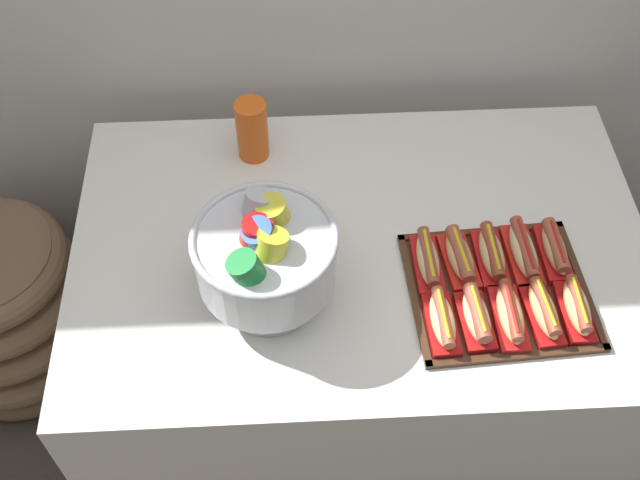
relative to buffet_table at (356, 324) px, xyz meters
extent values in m
plane|color=#4C4238|center=(0.00, 0.00, -0.40)|extent=(10.00, 10.00, 0.00)
cube|color=white|center=(0.00, 0.00, 0.00)|extent=(1.39, 0.91, 0.72)
cylinder|color=black|center=(-0.58, 0.34, -0.38)|extent=(0.05, 0.05, 0.04)
cylinder|color=black|center=(0.58, 0.34, -0.38)|extent=(0.05, 0.05, 0.04)
cylinder|color=brown|center=(-1.04, 0.20, -0.14)|extent=(0.40, 0.40, 0.53)
torus|color=brown|center=(-1.04, 0.20, -0.35)|extent=(0.54, 0.54, 0.10)
torus|color=brown|center=(-1.04, 0.20, -0.24)|extent=(0.57, 0.57, 0.10)
torus|color=brown|center=(-1.04, 0.20, -0.14)|extent=(0.54, 0.54, 0.10)
cube|color=#472B19|center=(0.30, -0.16, 0.37)|extent=(0.42, 0.38, 0.01)
cube|color=#472B19|center=(0.31, -0.33, 0.37)|extent=(0.41, 0.04, 0.01)
cube|color=#472B19|center=(0.29, 0.01, 0.37)|extent=(0.41, 0.04, 0.01)
cube|color=#472B19|center=(0.10, -0.17, 0.37)|extent=(0.04, 0.36, 0.01)
cube|color=#472B19|center=(0.49, -0.15, 0.37)|extent=(0.04, 0.36, 0.01)
cube|color=#B21414|center=(0.15, -0.25, 0.38)|extent=(0.07, 0.16, 0.02)
ellipsoid|color=#E0BC7F|center=(0.15, -0.25, 0.40)|extent=(0.06, 0.15, 0.04)
cylinder|color=#9E4C38|center=(0.15, -0.25, 0.41)|extent=(0.03, 0.15, 0.03)
cylinder|color=yellow|center=(0.15, -0.25, 0.42)|extent=(0.01, 0.13, 0.01)
cube|color=#B21414|center=(0.23, -0.24, 0.38)|extent=(0.08, 0.16, 0.02)
ellipsoid|color=beige|center=(0.23, -0.24, 0.40)|extent=(0.06, 0.14, 0.04)
cylinder|color=#9E4C38|center=(0.23, -0.24, 0.42)|extent=(0.04, 0.14, 0.03)
cylinder|color=yellow|center=(0.23, -0.24, 0.43)|extent=(0.02, 0.12, 0.01)
cube|color=red|center=(0.30, -0.24, 0.38)|extent=(0.07, 0.17, 0.02)
ellipsoid|color=tan|center=(0.30, -0.24, 0.40)|extent=(0.05, 0.16, 0.04)
cylinder|color=brown|center=(0.30, -0.24, 0.41)|extent=(0.03, 0.15, 0.03)
cylinder|color=red|center=(0.30, -0.24, 0.43)|extent=(0.01, 0.13, 0.01)
cube|color=#B21414|center=(0.38, -0.24, 0.38)|extent=(0.08, 0.17, 0.02)
ellipsoid|color=tan|center=(0.38, -0.24, 0.40)|extent=(0.06, 0.16, 0.04)
cylinder|color=brown|center=(0.38, -0.24, 0.42)|extent=(0.04, 0.14, 0.03)
cylinder|color=yellow|center=(0.38, -0.24, 0.43)|extent=(0.02, 0.12, 0.01)
cube|color=#B21414|center=(0.45, -0.23, 0.38)|extent=(0.06, 0.16, 0.02)
ellipsoid|color=tan|center=(0.45, -0.23, 0.40)|extent=(0.05, 0.15, 0.04)
cylinder|color=brown|center=(0.45, -0.23, 0.42)|extent=(0.03, 0.14, 0.03)
cylinder|color=yellow|center=(0.45, -0.23, 0.43)|extent=(0.01, 0.12, 0.01)
cube|color=red|center=(0.14, -0.08, 0.38)|extent=(0.06, 0.17, 0.02)
ellipsoid|color=#E0BC7F|center=(0.14, -0.08, 0.40)|extent=(0.05, 0.16, 0.04)
cylinder|color=#9E4C38|center=(0.14, -0.08, 0.41)|extent=(0.03, 0.16, 0.03)
cylinder|color=yellow|center=(0.14, -0.08, 0.42)|extent=(0.01, 0.13, 0.01)
cube|color=red|center=(0.22, -0.08, 0.38)|extent=(0.08, 0.17, 0.02)
ellipsoid|color=tan|center=(0.22, -0.08, 0.40)|extent=(0.07, 0.16, 0.04)
cylinder|color=#A8563D|center=(0.22, -0.08, 0.41)|extent=(0.05, 0.15, 0.03)
cylinder|color=yellow|center=(0.22, -0.08, 0.43)|extent=(0.02, 0.13, 0.01)
cube|color=red|center=(0.29, -0.08, 0.38)|extent=(0.07, 0.17, 0.02)
ellipsoid|color=#E0BC7F|center=(0.29, -0.08, 0.40)|extent=(0.05, 0.15, 0.04)
cylinder|color=brown|center=(0.29, -0.08, 0.41)|extent=(0.03, 0.15, 0.03)
cylinder|color=yellow|center=(0.29, -0.08, 0.43)|extent=(0.01, 0.13, 0.01)
cube|color=red|center=(0.37, -0.07, 0.38)|extent=(0.07, 0.18, 0.02)
ellipsoid|color=beige|center=(0.37, -0.07, 0.40)|extent=(0.06, 0.17, 0.04)
cylinder|color=#9E4C38|center=(0.37, -0.07, 0.41)|extent=(0.04, 0.17, 0.03)
cylinder|color=red|center=(0.37, -0.07, 0.43)|extent=(0.01, 0.14, 0.01)
cube|color=red|center=(0.44, -0.07, 0.38)|extent=(0.06, 0.17, 0.02)
ellipsoid|color=tan|center=(0.44, -0.07, 0.40)|extent=(0.05, 0.15, 0.04)
cylinder|color=#A8563D|center=(0.44, -0.07, 0.41)|extent=(0.03, 0.15, 0.03)
cylinder|color=red|center=(0.44, -0.07, 0.43)|extent=(0.01, 0.12, 0.01)
cylinder|color=silver|center=(-0.22, -0.14, 0.37)|extent=(0.22, 0.22, 0.02)
cone|color=silver|center=(-0.22, -0.14, 0.41)|extent=(0.08, 0.08, 0.06)
cylinder|color=silver|center=(-0.22, -0.14, 0.51)|extent=(0.30, 0.30, 0.13)
torus|color=silver|center=(-0.22, -0.14, 0.58)|extent=(0.31, 0.31, 0.02)
cylinder|color=#1E47B2|center=(-0.22, -0.14, 0.56)|extent=(0.12, 0.11, 0.14)
cylinder|color=yellow|center=(-0.20, -0.08, 0.56)|extent=(0.11, 0.10, 0.14)
cylinder|color=#B7BCC6|center=(-0.24, -0.07, 0.56)|extent=(0.11, 0.12, 0.14)
cylinder|color=red|center=(-0.24, -0.14, 0.56)|extent=(0.11, 0.09, 0.14)
cylinder|color=#197A33|center=(-0.25, -0.23, 0.56)|extent=(0.11, 0.08, 0.14)
cylinder|color=yellow|center=(-0.21, -0.18, 0.56)|extent=(0.11, 0.12, 0.14)
cylinder|color=#EA5B19|center=(-0.26, 0.31, 0.42)|extent=(0.08, 0.08, 0.11)
cylinder|color=#EA5B19|center=(-0.26, 0.31, 0.44)|extent=(0.08, 0.08, 0.11)
cylinder|color=#EA5B19|center=(-0.26, 0.31, 0.46)|extent=(0.08, 0.08, 0.11)
cylinder|color=#EA5B19|center=(-0.26, 0.31, 0.48)|extent=(0.08, 0.08, 0.11)
camera|label=1|loc=(-0.16, -1.15, 1.84)|focal=43.92mm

